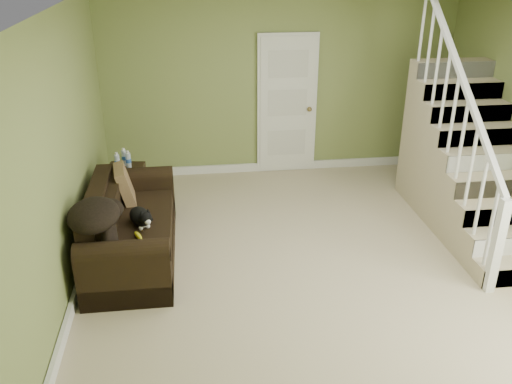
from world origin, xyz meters
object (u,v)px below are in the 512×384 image
object	(u,v)px
sofa	(129,231)
cat	(140,218)
banana	(138,236)
side_table	(126,186)

from	to	relation	value
sofa	cat	bearing A→B (deg)	-40.83
banana	side_table	bearing A→B (deg)	75.54
side_table	banana	distance (m)	1.68
cat	banana	world-z (taller)	cat
sofa	side_table	world-z (taller)	sofa
sofa	banana	size ratio (longest dim) A/B	11.21
sofa	side_table	xyz separation A→B (m)	(-0.14, 1.26, -0.02)
sofa	cat	size ratio (longest dim) A/B	3.89
banana	sofa	bearing A→B (deg)	86.01
cat	banana	distance (m)	0.27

